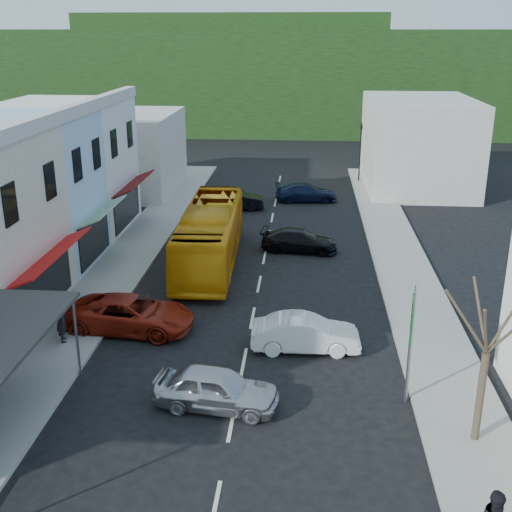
{
  "coord_description": "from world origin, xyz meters",
  "views": [
    {
      "loc": [
        2.18,
        -21.73,
        12.08
      ],
      "look_at": [
        0.0,
        6.0,
        2.2
      ],
      "focal_mm": 45.0,
      "sensor_mm": 36.0,
      "label": 1
    }
  ],
  "objects_px": {
    "direction_sign": "(410,349)",
    "street_tree": "(486,353)",
    "car_silver": "(216,389)",
    "traffic_signal": "(360,153)",
    "car_white": "(305,334)",
    "pedestrian_left": "(62,322)",
    "car_red": "(131,315)",
    "bus": "(210,236)"
  },
  "relations": [
    {
      "from": "car_silver",
      "to": "pedestrian_left",
      "type": "bearing_deg",
      "value": 66.59
    },
    {
      "from": "car_white",
      "to": "pedestrian_left",
      "type": "bearing_deg",
      "value": 89.75
    },
    {
      "from": "street_tree",
      "to": "bus",
      "type": "bearing_deg",
      "value": 124.42
    },
    {
      "from": "direction_sign",
      "to": "traffic_signal",
      "type": "relative_size",
      "value": 0.82
    },
    {
      "from": "car_red",
      "to": "car_silver",
      "type": "bearing_deg",
      "value": -135.94
    },
    {
      "from": "street_tree",
      "to": "traffic_signal",
      "type": "height_order",
      "value": "street_tree"
    },
    {
      "from": "bus",
      "to": "car_white",
      "type": "relative_size",
      "value": 2.64
    },
    {
      "from": "car_white",
      "to": "street_tree",
      "type": "xyz_separation_m",
      "value": [
        5.26,
        -5.69,
        2.41
      ]
    },
    {
      "from": "car_white",
      "to": "car_red",
      "type": "relative_size",
      "value": 0.96
    },
    {
      "from": "car_silver",
      "to": "car_red",
      "type": "bearing_deg",
      "value": 45.78
    },
    {
      "from": "street_tree",
      "to": "car_silver",
      "type": "bearing_deg",
      "value": 170.86
    },
    {
      "from": "pedestrian_left",
      "to": "car_red",
      "type": "bearing_deg",
      "value": -80.86
    },
    {
      "from": "car_red",
      "to": "pedestrian_left",
      "type": "distance_m",
      "value": 2.86
    },
    {
      "from": "car_silver",
      "to": "pedestrian_left",
      "type": "xyz_separation_m",
      "value": [
        -6.82,
        4.07,
        0.3
      ]
    },
    {
      "from": "pedestrian_left",
      "to": "street_tree",
      "type": "distance_m",
      "value": 16.11
    },
    {
      "from": "car_red",
      "to": "street_tree",
      "type": "xyz_separation_m",
      "value": [
        12.61,
        -6.88,
        2.41
      ]
    },
    {
      "from": "bus",
      "to": "pedestrian_left",
      "type": "distance_m",
      "value": 10.9
    },
    {
      "from": "car_silver",
      "to": "bus",
      "type": "bearing_deg",
      "value": 16.64
    },
    {
      "from": "car_red",
      "to": "street_tree",
      "type": "bearing_deg",
      "value": -112.88
    },
    {
      "from": "car_silver",
      "to": "car_red",
      "type": "relative_size",
      "value": 0.96
    },
    {
      "from": "car_white",
      "to": "car_silver",
      "type": "bearing_deg",
      "value": 143.99
    },
    {
      "from": "direction_sign",
      "to": "street_tree",
      "type": "relative_size",
      "value": 0.65
    },
    {
      "from": "car_silver",
      "to": "car_white",
      "type": "relative_size",
      "value": 1.0
    },
    {
      "from": "car_white",
      "to": "car_red",
      "type": "bearing_deg",
      "value": 78.82
    },
    {
      "from": "car_red",
      "to": "pedestrian_left",
      "type": "bearing_deg",
      "value": 127.23
    },
    {
      "from": "bus",
      "to": "direction_sign",
      "type": "distance_m",
      "value": 15.73
    },
    {
      "from": "car_white",
      "to": "direction_sign",
      "type": "height_order",
      "value": "direction_sign"
    },
    {
      "from": "pedestrian_left",
      "to": "street_tree",
      "type": "bearing_deg",
      "value": -132.1
    },
    {
      "from": "car_red",
      "to": "street_tree",
      "type": "distance_m",
      "value": 14.56
    },
    {
      "from": "bus",
      "to": "car_silver",
      "type": "height_order",
      "value": "bus"
    },
    {
      "from": "car_red",
      "to": "traffic_signal",
      "type": "relative_size",
      "value": 0.93
    },
    {
      "from": "bus",
      "to": "traffic_signal",
      "type": "distance_m",
      "value": 22.54
    },
    {
      "from": "car_white",
      "to": "traffic_signal",
      "type": "relative_size",
      "value": 0.89
    },
    {
      "from": "car_red",
      "to": "bus",
      "type": "bearing_deg",
      "value": -8.53
    },
    {
      "from": "car_red",
      "to": "direction_sign",
      "type": "bearing_deg",
      "value": -107.84
    },
    {
      "from": "street_tree",
      "to": "car_red",
      "type": "bearing_deg",
      "value": 151.38
    },
    {
      "from": "car_white",
      "to": "traffic_signal",
      "type": "distance_m",
      "value": 30.38
    },
    {
      "from": "car_white",
      "to": "traffic_signal",
      "type": "xyz_separation_m",
      "value": [
        4.26,
        30.03,
        1.77
      ]
    },
    {
      "from": "car_silver",
      "to": "traffic_signal",
      "type": "relative_size",
      "value": 0.89
    },
    {
      "from": "bus",
      "to": "car_silver",
      "type": "bearing_deg",
      "value": -82.63
    },
    {
      "from": "bus",
      "to": "car_red",
      "type": "height_order",
      "value": "bus"
    },
    {
      "from": "car_silver",
      "to": "direction_sign",
      "type": "height_order",
      "value": "direction_sign"
    }
  ]
}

